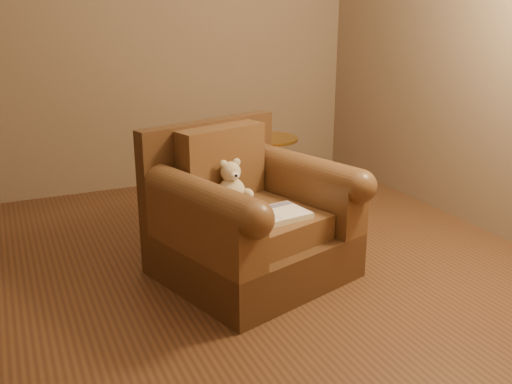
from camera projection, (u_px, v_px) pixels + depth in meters
name	position (u px, v px, depth m)	size (l,w,h in m)	color
floor	(214.00, 286.00, 3.16)	(4.00, 4.00, 0.00)	#55331D
armchair	(248.00, 220.00, 3.23)	(1.16, 1.12, 0.84)	#492D18
teddy_bear	(233.00, 188.00, 3.20)	(0.20, 0.22, 0.27)	#CDB88F
guidebook	(271.00, 216.00, 3.03)	(0.43, 0.30, 0.03)	beige
side_table	(267.00, 175.00, 4.10)	(0.43, 0.43, 0.60)	gold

